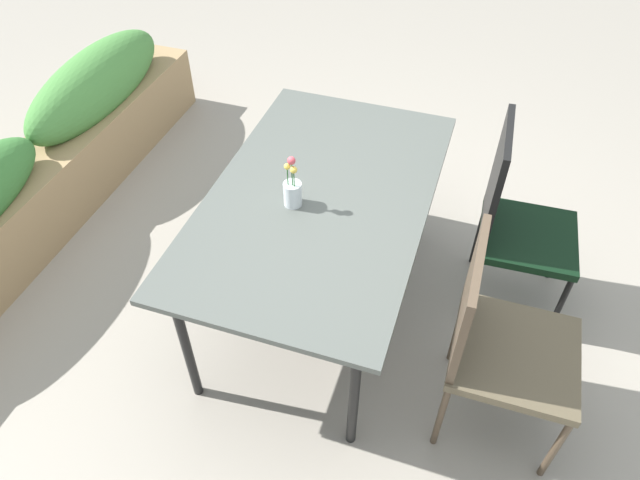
{
  "coord_description": "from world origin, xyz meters",
  "views": [
    {
      "loc": [
        -1.91,
        -0.52,
        2.36
      ],
      "look_at": [
        -0.1,
        0.08,
        0.46
      ],
      "focal_mm": 32.48,
      "sensor_mm": 36.0,
      "label": 1
    }
  ],
  "objects_px": {
    "chair_near_left": "(497,337)",
    "chair_near_right": "(514,217)",
    "flower_vase": "(292,191)",
    "dining_table": "(320,203)",
    "planter_box": "(43,167)"
  },
  "relations": [
    {
      "from": "flower_vase",
      "to": "chair_near_left",
      "type": "bearing_deg",
      "value": -105.38
    },
    {
      "from": "dining_table",
      "to": "flower_vase",
      "type": "height_order",
      "value": "flower_vase"
    },
    {
      "from": "planter_box",
      "to": "dining_table",
      "type": "bearing_deg",
      "value": -95.7
    },
    {
      "from": "chair_near_right",
      "to": "flower_vase",
      "type": "xyz_separation_m",
      "value": [
        -0.44,
        0.92,
        0.27
      ]
    },
    {
      "from": "chair_near_left",
      "to": "chair_near_right",
      "type": "xyz_separation_m",
      "value": [
        0.7,
        0.0,
        0.02
      ]
    },
    {
      "from": "dining_table",
      "to": "chair_near_left",
      "type": "relative_size",
      "value": 1.68
    },
    {
      "from": "dining_table",
      "to": "planter_box",
      "type": "distance_m",
      "value": 1.76
    },
    {
      "from": "flower_vase",
      "to": "chair_near_right",
      "type": "bearing_deg",
      "value": -64.44
    },
    {
      "from": "chair_near_left",
      "to": "flower_vase",
      "type": "xyz_separation_m",
      "value": [
        0.25,
        0.93,
        0.29
      ]
    },
    {
      "from": "dining_table",
      "to": "planter_box",
      "type": "height_order",
      "value": "same"
    },
    {
      "from": "chair_near_left",
      "to": "flower_vase",
      "type": "height_order",
      "value": "flower_vase"
    },
    {
      "from": "planter_box",
      "to": "chair_near_right",
      "type": "bearing_deg",
      "value": -86.09
    },
    {
      "from": "dining_table",
      "to": "chair_near_right",
      "type": "relative_size",
      "value": 1.56
    },
    {
      "from": "dining_table",
      "to": "chair_near_left",
      "type": "distance_m",
      "value": 0.92
    },
    {
      "from": "chair_near_left",
      "to": "chair_near_right",
      "type": "relative_size",
      "value": 0.93
    }
  ]
}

